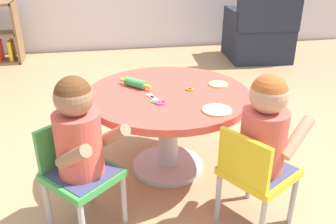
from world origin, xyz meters
TOP-DOWN VIEW (x-y plane):
  - ground_plane at (0.00, 0.00)m, footprint 10.00×10.00m
  - craft_table at (0.00, 0.00)m, footprint 0.94×0.94m
  - child_chair_left at (-0.51, -0.41)m, footprint 0.42×0.42m
  - seated_child_left at (-0.48, -0.44)m, footprint 0.43×0.44m
  - child_chair_right at (0.31, -0.57)m, footprint 0.41×0.41m
  - seated_child_right at (0.35, -0.55)m, footprint 0.44×0.41m
  - armchair_dark at (1.50, 2.15)m, footprint 0.76×0.77m
  - rolling_pin at (-0.18, 0.11)m, footprint 0.18×0.18m
  - craft_scissors at (-0.09, -0.11)m, footprint 0.09×0.14m
  - playdough_blob_0 at (0.20, -0.30)m, footprint 0.15×0.15m
  - playdough_blob_1 at (0.32, 0.05)m, footprint 0.12×0.12m
  - cookie_cutter_0 at (0.13, 0.01)m, footprint 0.05×0.05m
  - cookie_cutter_1 at (-0.07, -0.16)m, footprint 0.06×0.06m

SIDE VIEW (x-z plane):
  - ground_plane at x=0.00m, z-range 0.00..0.00m
  - child_chair_left at x=-0.51m, z-range 0.04..0.57m
  - child_chair_right at x=0.31m, z-range 0.04..0.57m
  - armchair_dark at x=1.50m, z-range -0.12..0.73m
  - craft_table at x=0.00m, z-range 0.14..0.66m
  - craft_scissors at x=-0.09m, z-range 0.51..0.52m
  - cookie_cutter_0 at x=0.13m, z-range 0.52..0.53m
  - cookie_cutter_1 at x=-0.07m, z-range 0.52..0.53m
  - playdough_blob_0 at x=0.20m, z-range 0.52..0.53m
  - playdough_blob_1 at x=0.32m, z-range 0.52..0.53m
  - seated_child_left at x=-0.48m, z-range 0.28..0.79m
  - seated_child_right at x=0.35m, z-range 0.28..0.79m
  - rolling_pin at x=-0.18m, z-range 0.52..0.57m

